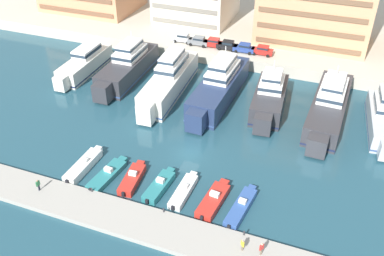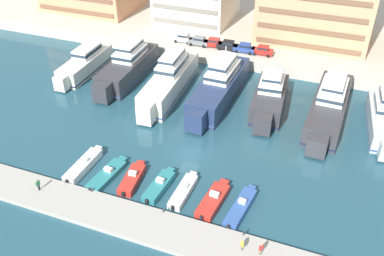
{
  "view_description": "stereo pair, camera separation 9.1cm",
  "coord_description": "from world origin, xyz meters",
  "px_view_note": "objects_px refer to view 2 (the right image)",
  "views": [
    {
      "loc": [
        17.36,
        -44.33,
        37.59
      ],
      "look_at": [
        -0.64,
        2.83,
        2.5
      ],
      "focal_mm": 40.0,
      "sensor_mm": 36.0,
      "label": 1
    },
    {
      "loc": [
        17.45,
        -44.3,
        37.59
      ],
      "look_at": [
        -0.64,
        2.83,
        2.5
      ],
      "focal_mm": 40.0,
      "sensor_mm": 36.0,
      "label": 2
    }
  ],
  "objects_px": {
    "yacht_navy_center_left": "(219,86)",
    "car_silver_far_left": "(183,37)",
    "motorboat_white_far_left": "(84,165)",
    "pedestrian_far_side": "(38,184)",
    "yacht_silver_mid_right": "(384,118)",
    "car_black_center_left": "(228,45)",
    "motorboat_red_mid_left": "(132,178)",
    "pedestrian_mid_deck": "(242,244)",
    "yacht_charcoal_left": "(128,66)",
    "motorboat_teal_center_left": "(160,186)",
    "motorboat_white_center": "(184,191)",
    "motorboat_red_center_right": "(214,200)",
    "motorboat_blue_mid_right": "(241,207)",
    "yacht_ivory_far_left": "(85,63)",
    "yacht_ivory_mid_left": "(169,80)",
    "car_red_center_right": "(263,50)",
    "yacht_charcoal_center": "(270,97)",
    "car_blue_center": "(244,48)",
    "car_grey_left": "(199,41)",
    "car_red_mid_left": "(214,42)",
    "yacht_charcoal_center_right": "(329,105)",
    "motorboat_teal_left": "(108,174)",
    "pedestrian_near_edge": "(261,248)"
  },
  "relations": [
    {
      "from": "yacht_navy_center_left",
      "to": "car_silver_far_left",
      "type": "bearing_deg",
      "value": 130.05
    },
    {
      "from": "motorboat_white_far_left",
      "to": "pedestrian_far_side",
      "type": "height_order",
      "value": "pedestrian_far_side"
    },
    {
      "from": "yacht_silver_mid_right",
      "to": "car_black_center_left",
      "type": "height_order",
      "value": "yacht_silver_mid_right"
    },
    {
      "from": "motorboat_red_mid_left",
      "to": "pedestrian_mid_deck",
      "type": "height_order",
      "value": "pedestrian_mid_deck"
    },
    {
      "from": "yacht_charcoal_left",
      "to": "pedestrian_mid_deck",
      "type": "distance_m",
      "value": 43.76
    },
    {
      "from": "motorboat_teal_center_left",
      "to": "motorboat_white_center",
      "type": "relative_size",
      "value": 0.96
    },
    {
      "from": "motorboat_red_center_right",
      "to": "motorboat_blue_mid_right",
      "type": "xyz_separation_m",
      "value": [
        3.46,
        0.06,
        -0.03
      ]
    },
    {
      "from": "yacht_ivory_far_left",
      "to": "motorboat_blue_mid_right",
      "type": "height_order",
      "value": "yacht_ivory_far_left"
    },
    {
      "from": "yacht_ivory_mid_left",
      "to": "yacht_silver_mid_right",
      "type": "relative_size",
      "value": 1.32
    },
    {
      "from": "yacht_ivory_far_left",
      "to": "car_black_center_left",
      "type": "xyz_separation_m",
      "value": [
        23.57,
        14.29,
        1.5
      ]
    },
    {
      "from": "car_red_center_right",
      "to": "motorboat_teal_center_left",
      "type": "bearing_deg",
      "value": -95.79
    },
    {
      "from": "yacht_charcoal_left",
      "to": "yacht_charcoal_center",
      "type": "height_order",
      "value": "yacht_charcoal_left"
    },
    {
      "from": "car_blue_center",
      "to": "car_grey_left",
      "type": "bearing_deg",
      "value": -179.92
    },
    {
      "from": "car_red_mid_left",
      "to": "pedestrian_mid_deck",
      "type": "xyz_separation_m",
      "value": [
        18.46,
        -45.13,
        -1.79
      ]
    },
    {
      "from": "car_black_center_left",
      "to": "car_blue_center",
      "type": "distance_m",
      "value": 3.38
    },
    {
      "from": "motorboat_white_far_left",
      "to": "yacht_charcoal_center_right",
      "type": "bearing_deg",
      "value": 40.18
    },
    {
      "from": "pedestrian_far_side",
      "to": "motorboat_white_center",
      "type": "bearing_deg",
      "value": 21.11
    },
    {
      "from": "car_grey_left",
      "to": "car_red_mid_left",
      "type": "height_order",
      "value": "same"
    },
    {
      "from": "motorboat_teal_left",
      "to": "car_black_center_left",
      "type": "xyz_separation_m",
      "value": [
        4.42,
        39.08,
        2.94
      ]
    },
    {
      "from": "car_grey_left",
      "to": "car_red_center_right",
      "type": "relative_size",
      "value": 1.01
    },
    {
      "from": "car_blue_center",
      "to": "pedestrian_mid_deck",
      "type": "bearing_deg",
      "value": -74.92
    },
    {
      "from": "yacht_ivory_mid_left",
      "to": "yacht_charcoal_center",
      "type": "bearing_deg",
      "value": 2.75
    },
    {
      "from": "yacht_charcoal_left",
      "to": "car_black_center_left",
      "type": "height_order",
      "value": "yacht_charcoal_left"
    },
    {
      "from": "motorboat_white_center",
      "to": "motorboat_red_center_right",
      "type": "relative_size",
      "value": 0.97
    },
    {
      "from": "yacht_charcoal_left",
      "to": "pedestrian_far_side",
      "type": "xyz_separation_m",
      "value": [
        4.19,
        -31.48,
        -0.76
      ]
    },
    {
      "from": "car_grey_left",
      "to": "car_red_center_right",
      "type": "xyz_separation_m",
      "value": [
        12.89,
        0.24,
        0.0
      ]
    },
    {
      "from": "motorboat_teal_center_left",
      "to": "car_silver_far_left",
      "type": "relative_size",
      "value": 1.65
    },
    {
      "from": "motorboat_white_far_left",
      "to": "pedestrian_far_side",
      "type": "relative_size",
      "value": 4.76
    },
    {
      "from": "yacht_ivory_mid_left",
      "to": "pedestrian_near_edge",
      "type": "distance_m",
      "value": 37.16
    },
    {
      "from": "yacht_charcoal_left",
      "to": "yacht_silver_mid_right",
      "type": "xyz_separation_m",
      "value": [
        44.09,
        -0.99,
        -0.27
      ]
    },
    {
      "from": "car_silver_far_left",
      "to": "car_red_center_right",
      "type": "height_order",
      "value": "same"
    },
    {
      "from": "yacht_charcoal_center_right",
      "to": "motorboat_white_far_left",
      "type": "bearing_deg",
      "value": -139.82
    },
    {
      "from": "car_silver_far_left",
      "to": "motorboat_white_center",
      "type": "bearing_deg",
      "value": -67.99
    },
    {
      "from": "motorboat_red_center_right",
      "to": "car_silver_far_left",
      "type": "xyz_separation_m",
      "value": [
        -19.72,
        39.02,
        2.81
      ]
    },
    {
      "from": "yacht_ivory_far_left",
      "to": "motorboat_red_center_right",
      "type": "relative_size",
      "value": 2.26
    },
    {
      "from": "yacht_charcoal_center_right",
      "to": "car_black_center_left",
      "type": "relative_size",
      "value": 5.46
    },
    {
      "from": "yacht_charcoal_left",
      "to": "car_red_center_right",
      "type": "relative_size",
      "value": 4.82
    },
    {
      "from": "motorboat_red_mid_left",
      "to": "motorboat_teal_center_left",
      "type": "relative_size",
      "value": 0.98
    },
    {
      "from": "yacht_silver_mid_right",
      "to": "car_red_mid_left",
      "type": "xyz_separation_m",
      "value": [
        -32.16,
        14.65,
        1.24
      ]
    },
    {
      "from": "yacht_charcoal_left",
      "to": "car_black_center_left",
      "type": "xyz_separation_m",
      "value": [
        14.91,
        13.49,
        0.97
      ]
    },
    {
      "from": "car_blue_center",
      "to": "pedestrian_mid_deck",
      "type": "distance_m",
      "value": 46.51
    },
    {
      "from": "motorboat_white_far_left",
      "to": "car_grey_left",
      "type": "relative_size",
      "value": 1.92
    },
    {
      "from": "motorboat_white_center",
      "to": "pedestrian_near_edge",
      "type": "xyz_separation_m",
      "value": [
        11.35,
        -6.33,
        1.2
      ]
    },
    {
      "from": "yacht_ivory_mid_left",
      "to": "motorboat_red_center_right",
      "type": "bearing_deg",
      "value": -55.51
    },
    {
      "from": "yacht_ivory_mid_left",
      "to": "motorboat_red_center_right",
      "type": "relative_size",
      "value": 2.99
    },
    {
      "from": "yacht_charcoal_center_right",
      "to": "yacht_silver_mid_right",
      "type": "relative_size",
      "value": 1.35
    },
    {
      "from": "motorboat_teal_left",
      "to": "motorboat_blue_mid_right",
      "type": "xyz_separation_m",
      "value": [
        18.08,
        0.41,
        0.1
      ]
    },
    {
      "from": "motorboat_blue_mid_right",
      "to": "car_grey_left",
      "type": "height_order",
      "value": "car_grey_left"
    },
    {
      "from": "yacht_ivory_far_left",
      "to": "motorboat_teal_left",
      "type": "relative_size",
      "value": 2.17
    },
    {
      "from": "yacht_ivory_far_left",
      "to": "car_silver_far_left",
      "type": "distance_m",
      "value": 20.3
    }
  ]
}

